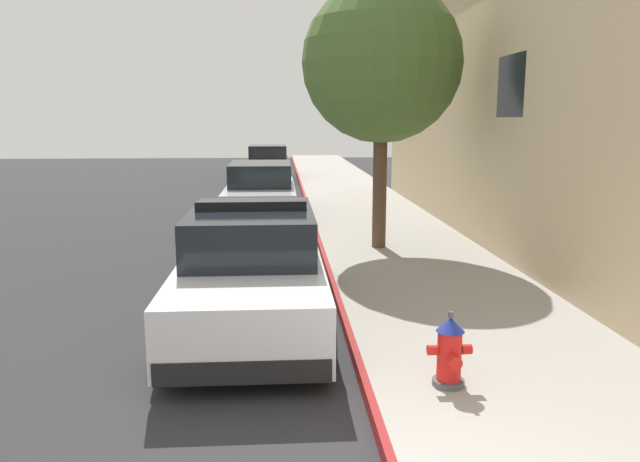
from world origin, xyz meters
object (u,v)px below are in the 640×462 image
at_px(police_cruiser, 252,270).
at_px(parked_car_dark_far, 268,164).
at_px(fire_hydrant, 450,352).
at_px(parked_car_silver_ahead, 261,193).
at_px(street_tree, 382,63).

bearing_deg(police_cruiser, parked_car_dark_far, 90.38).
relative_size(police_cruiser, fire_hydrant, 6.37).
xyz_separation_m(parked_car_dark_far, fire_hydrant, (2.16, -22.14, -0.23)).
distance_m(police_cruiser, parked_car_dark_far, 19.63).
bearing_deg(parked_car_silver_ahead, street_tree, -60.90).
xyz_separation_m(fire_hydrant, street_tree, (0.37, 6.62, 3.31)).
distance_m(police_cruiser, street_tree, 5.67).
relative_size(police_cruiser, parked_car_silver_ahead, 1.00).
height_order(parked_car_silver_ahead, street_tree, street_tree).
relative_size(parked_car_dark_far, fire_hydrant, 6.37).
xyz_separation_m(police_cruiser, parked_car_dark_far, (-0.13, 19.63, -0.00)).
bearing_deg(fire_hydrant, parked_car_silver_ahead, 101.00).
distance_m(parked_car_silver_ahead, street_tree, 6.07).
bearing_deg(parked_car_dark_far, fire_hydrant, -84.42).
bearing_deg(parked_car_silver_ahead, parked_car_dark_far, 89.95).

